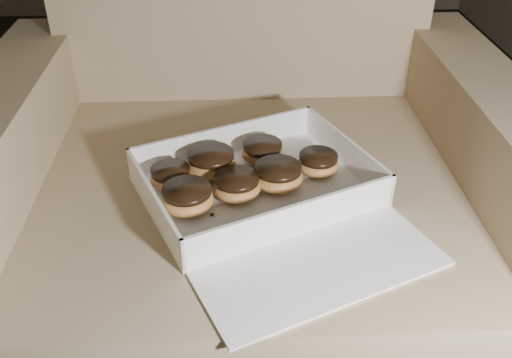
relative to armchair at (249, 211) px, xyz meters
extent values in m
cube|color=#998762|center=(0.00, -0.05, -0.09)|extent=(0.79, 0.79, 0.46)
cube|color=#998762|center=(-0.43, -0.05, -0.02)|extent=(0.13, 0.79, 0.62)
cube|color=#998762|center=(0.43, -0.05, -0.02)|extent=(0.13, 0.79, 0.62)
cube|color=white|center=(0.01, -0.13, 0.14)|extent=(0.44, 0.39, 0.01)
cube|color=white|center=(-0.04, -0.01, 0.17)|extent=(0.34, 0.15, 0.05)
cube|color=white|center=(0.06, -0.25, 0.17)|extent=(0.34, 0.15, 0.05)
cube|color=white|center=(-0.16, -0.20, 0.17)|extent=(0.11, 0.25, 0.05)
cube|color=white|center=(0.17, -0.06, 0.17)|extent=(0.11, 0.25, 0.05)
cube|color=#C85075|center=(0.18, -0.06, 0.17)|extent=(0.11, 0.25, 0.05)
cube|color=white|center=(0.09, -0.32, 0.14)|extent=(0.39, 0.28, 0.01)
ellipsoid|color=#BB7F41|center=(0.05, -0.13, 0.16)|extent=(0.08, 0.08, 0.04)
cylinder|color=black|center=(0.05, -0.13, 0.18)|extent=(0.08, 0.08, 0.01)
ellipsoid|color=#BB7F41|center=(-0.07, -0.08, 0.17)|extent=(0.09, 0.09, 0.04)
cylinder|color=black|center=(-0.07, -0.08, 0.18)|extent=(0.08, 0.08, 0.01)
ellipsoid|color=#BB7F41|center=(0.12, -0.09, 0.16)|extent=(0.07, 0.07, 0.03)
cylinder|color=black|center=(0.12, -0.09, 0.18)|extent=(0.07, 0.07, 0.01)
ellipsoid|color=#BB7F41|center=(-0.02, -0.15, 0.16)|extent=(0.08, 0.08, 0.04)
cylinder|color=black|center=(-0.02, -0.15, 0.18)|extent=(0.07, 0.07, 0.01)
ellipsoid|color=#BB7F41|center=(-0.10, -0.18, 0.16)|extent=(0.08, 0.08, 0.04)
cylinder|color=black|center=(-0.10, -0.18, 0.18)|extent=(0.08, 0.08, 0.01)
ellipsoid|color=#BB7F41|center=(0.02, -0.04, 0.16)|extent=(0.08, 0.08, 0.04)
cylinder|color=black|center=(0.02, -0.04, 0.18)|extent=(0.07, 0.07, 0.01)
ellipsoid|color=#BB7F41|center=(-0.13, -0.11, 0.16)|extent=(0.07, 0.07, 0.03)
cylinder|color=black|center=(-0.13, -0.11, 0.18)|extent=(0.07, 0.07, 0.01)
ellipsoid|color=black|center=(-0.02, -0.25, 0.15)|extent=(0.01, 0.01, 0.00)
ellipsoid|color=black|center=(-0.08, -0.27, 0.15)|extent=(0.01, 0.01, 0.00)
ellipsoid|color=black|center=(-0.06, -0.20, 0.15)|extent=(0.01, 0.01, 0.00)
camera|label=1|loc=(-0.03, -0.92, 0.70)|focal=40.00mm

